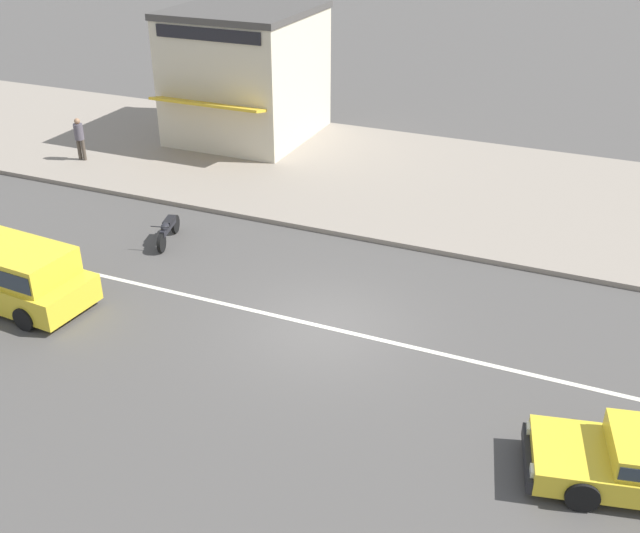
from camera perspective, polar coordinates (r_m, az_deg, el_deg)
name	(u,v)px	position (r m, az deg, el deg)	size (l,w,h in m)	color
ground_plane	(324,327)	(18.17, 0.31, -4.63)	(160.00, 160.00, 0.00)	#4C4947
lane_centre_stripe	(324,327)	(18.17, 0.31, -4.62)	(50.40, 0.14, 0.01)	silver
kerb_strip	(433,185)	(26.49, 8.62, 6.19)	(68.00, 10.00, 0.15)	gray
minivan_yellow_2	(11,272)	(20.36, -22.47, -0.37)	(4.64, 2.18, 1.56)	yellow
motorcycle_1	(168,229)	(22.50, -11.51, 2.81)	(0.73, 1.83, 0.80)	black
pedestrian_near_clock	(79,136)	(29.42, -17.87, 9.45)	(0.34, 0.34, 1.59)	#4C4238
shopfront_mid_block	(246,73)	(30.62, -5.65, 14.46)	(5.09, 6.27, 5.02)	beige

